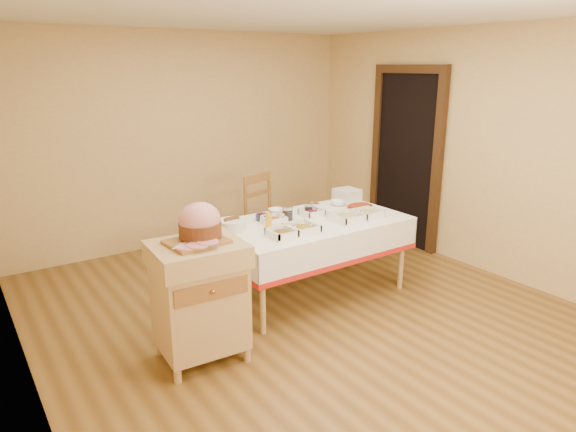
% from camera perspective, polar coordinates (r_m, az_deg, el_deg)
% --- Properties ---
extents(room_shell, '(5.00, 5.00, 5.00)m').
position_cam_1_polar(room_shell, '(4.39, 1.97, 4.70)').
color(room_shell, brown).
rests_on(room_shell, ground).
extents(doorway, '(0.09, 1.10, 2.20)m').
position_cam_1_polar(doorway, '(6.54, 13.00, 6.50)').
color(doorway, black).
rests_on(doorway, ground).
extents(dining_table, '(1.82, 1.02, 0.76)m').
position_cam_1_polar(dining_table, '(4.98, 2.63, -2.25)').
color(dining_table, tan).
rests_on(dining_table, ground).
extents(butcher_cart, '(0.70, 0.59, 0.94)m').
position_cam_1_polar(butcher_cart, '(3.95, -9.81, -8.60)').
color(butcher_cart, tan).
rests_on(butcher_cart, ground).
extents(dining_chair, '(0.55, 0.54, 1.02)m').
position_cam_1_polar(dining_chair, '(5.81, -2.29, -0.27)').
color(dining_chair, olive).
rests_on(dining_chair, ground).
extents(ham_on_board, '(0.44, 0.42, 0.29)m').
position_cam_1_polar(ham_on_board, '(3.81, -9.80, -1.00)').
color(ham_on_board, olive).
rests_on(ham_on_board, butcher_cart).
extents(serving_dish_a, '(0.24, 0.23, 0.10)m').
position_cam_1_polar(serving_dish_a, '(4.44, -0.56, -1.91)').
color(serving_dish_a, white).
rests_on(serving_dish_a, dining_table).
extents(serving_dish_b, '(0.26, 0.26, 0.11)m').
position_cam_1_polar(serving_dish_b, '(4.56, 1.51, -1.40)').
color(serving_dish_b, white).
rests_on(serving_dish_b, dining_table).
extents(serving_dish_c, '(0.28, 0.28, 0.11)m').
position_cam_1_polar(serving_dish_c, '(4.92, 6.60, -0.15)').
color(serving_dish_c, white).
rests_on(serving_dish_c, dining_table).
extents(serving_dish_d, '(0.25, 0.25, 0.10)m').
position_cam_1_polar(serving_dish_d, '(5.11, 8.79, 0.32)').
color(serving_dish_d, white).
rests_on(serving_dish_d, dining_table).
extents(serving_dish_e, '(0.21, 0.20, 0.10)m').
position_cam_1_polar(serving_dish_e, '(4.84, -1.61, -0.41)').
color(serving_dish_e, white).
rests_on(serving_dish_e, dining_table).
extents(serving_dish_f, '(0.21, 0.20, 0.10)m').
position_cam_1_polar(serving_dish_f, '(5.07, 2.67, 0.38)').
color(serving_dish_f, white).
rests_on(serving_dish_f, dining_table).
extents(small_bowl_left, '(0.13, 0.13, 0.06)m').
position_cam_1_polar(small_bowl_left, '(4.77, -6.53, -0.70)').
color(small_bowl_left, white).
rests_on(small_bowl_left, dining_table).
extents(small_bowl_mid, '(0.13, 0.13, 0.06)m').
position_cam_1_polar(small_bowl_mid, '(4.93, -2.85, -0.09)').
color(small_bowl_mid, navy).
rests_on(small_bowl_mid, dining_table).
extents(small_bowl_right, '(0.12, 0.12, 0.06)m').
position_cam_1_polar(small_bowl_right, '(5.31, 2.98, 1.15)').
color(small_bowl_right, white).
rests_on(small_bowl_right, dining_table).
extents(bowl_white_imported, '(0.16, 0.16, 0.04)m').
position_cam_1_polar(bowl_white_imported, '(5.19, -1.32, 0.61)').
color(bowl_white_imported, white).
rests_on(bowl_white_imported, dining_table).
extents(bowl_small_imported, '(0.21, 0.21, 0.05)m').
position_cam_1_polar(bowl_small_imported, '(5.47, 5.56, 1.46)').
color(bowl_small_imported, white).
rests_on(bowl_small_imported, dining_table).
extents(preserve_jar_left, '(0.11, 0.11, 0.14)m').
position_cam_1_polar(preserve_jar_left, '(4.92, -0.05, 0.25)').
color(preserve_jar_left, silver).
rests_on(preserve_jar_left, dining_table).
extents(preserve_jar_right, '(0.09, 0.09, 0.11)m').
position_cam_1_polar(preserve_jar_right, '(5.12, 2.31, 0.76)').
color(preserve_jar_right, silver).
rests_on(preserve_jar_right, dining_table).
extents(mustard_bottle, '(0.06, 0.06, 0.18)m').
position_cam_1_polar(mustard_bottle, '(4.65, -2.16, -0.49)').
color(mustard_bottle, gold).
rests_on(mustard_bottle, dining_table).
extents(bread_basket, '(0.26, 0.26, 0.12)m').
position_cam_1_polar(bread_basket, '(4.65, -6.25, -0.97)').
color(bread_basket, silver).
rests_on(bread_basket, dining_table).
extents(plate_stack, '(0.24, 0.24, 0.13)m').
position_cam_1_polar(plate_stack, '(5.66, 6.57, 2.36)').
color(plate_stack, white).
rests_on(plate_stack, dining_table).
extents(brass_platter, '(0.31, 0.22, 0.04)m').
position_cam_1_polar(brass_platter, '(5.38, 7.93, 1.03)').
color(brass_platter, '#B88734').
rests_on(brass_platter, dining_table).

